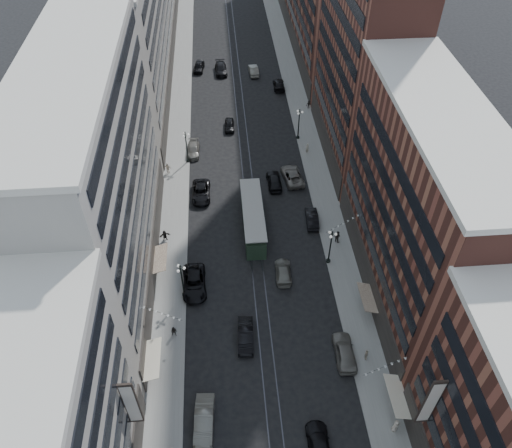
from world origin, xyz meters
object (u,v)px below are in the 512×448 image
object	(u,v)px
car_13	(229,125)
car_5	(246,336)
car_6	(319,446)
car_2	(194,283)
pedestrian_9	(309,104)
car_1	(204,420)
car_extra_1	(221,69)
pedestrian_2	(174,332)
car_12	(279,84)
car_4	(345,352)
pedestrian_8	(307,148)
car_9	(199,66)
streetcar	(253,219)
car_14	(254,70)
lamppost_se_far	(330,246)
car_8	(193,150)
lamppost_sw_mid	(187,146)
car_10	(312,218)
car_7	(201,192)
pedestrian_6	(168,168)
car_extra_2	(274,180)
pedestrian_4	(366,354)
car_extra_0	(283,271)
lamppost_sw_far	(182,280)
pedestrian_extra_0	(396,426)
lamppost_se_mid	(299,123)
car_11	(292,175)
pedestrian_7	(337,236)

from	to	relation	value
car_13	car_5	bearing A→B (deg)	-87.96
car_6	car_2	bearing A→B (deg)	-58.99
pedestrian_9	car_1	bearing A→B (deg)	-119.81
car_extra_1	car_2	bearing A→B (deg)	-97.51
pedestrian_2	car_12	world-z (taller)	pedestrian_2
pedestrian_2	car_4	bearing A→B (deg)	-1.65
pedestrian_8	car_12	bearing A→B (deg)	-111.10
car_9	pedestrian_9	bearing A→B (deg)	-31.75
streetcar	car_14	distance (m)	44.19
lamppost_se_far	streetcar	bearing A→B (deg)	141.55
car_8	car_13	size ratio (longest dim) A/B	1.19
car_1	car_2	xyz separation A→B (m)	(-1.09, 17.28, -0.02)
pedestrian_9	lamppost_se_far	bearing A→B (deg)	-106.18
lamppost_sw_mid	car_1	bearing A→B (deg)	-86.91
car_10	car_9	bearing A→B (deg)	-67.70
car_7	car_4	bearing A→B (deg)	-60.15
streetcar	car_extra_1	xyz separation A→B (m)	(-3.05, 45.13, -0.80)
car_9	pedestrian_6	distance (m)	33.97
car_extra_2	car_2	bearing A→B (deg)	56.45
pedestrian_4	lamppost_sw_mid	bearing A→B (deg)	41.65
car_extra_0	car_14	bearing A→B (deg)	-87.55
lamppost_sw_far	car_4	world-z (taller)	lamppost_sw_far
streetcar	car_14	size ratio (longest dim) A/B	2.57
car_1	car_13	distance (m)	52.21
lamppost_sw_mid	car_2	xyz separation A→B (m)	(1.23, -25.73, -2.25)
car_14	pedestrian_8	distance (m)	28.41
pedestrian_2	car_8	size ratio (longest dim) A/B	0.31
car_2	pedestrian_extra_0	bearing A→B (deg)	-46.73
lamppost_se_mid	car_12	distance (m)	17.55
pedestrian_6	pedestrian_9	distance (m)	30.05
car_10	pedestrian_6	bearing A→B (deg)	-28.17
car_1	car_10	distance (m)	31.49
lamppost_sw_far	pedestrian_extra_0	bearing A→B (deg)	-41.11
car_extra_2	car_4	bearing A→B (deg)	97.16
car_1	pedestrian_extra_0	size ratio (longest dim) A/B	3.03
car_extra_1	pedestrian_extra_0	distance (m)	76.01
streetcar	car_7	distance (m)	10.10
streetcar	car_11	world-z (taller)	streetcar
lamppost_se_far	car_13	bearing A→B (deg)	109.61
car_7	car_extra_0	distance (m)	19.07
car_8	car_10	bearing A→B (deg)	-44.74
pedestrian_2	pedestrian_7	xyz separation A→B (m)	(21.19, 13.17, 0.15)
car_5	car_6	world-z (taller)	car_5
car_11	car_9	bearing A→B (deg)	-76.37
car_4	pedestrian_8	size ratio (longest dim) A/B	2.99
pedestrian_4	lamppost_se_far	bearing A→B (deg)	19.42
car_13	pedestrian_9	size ratio (longest dim) A/B	2.58
car_9	car_12	distance (m)	17.60
lamppost_se_mid	pedestrian_9	world-z (taller)	lamppost_se_mid
pedestrian_extra_0	pedestrian_7	bearing A→B (deg)	33.58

